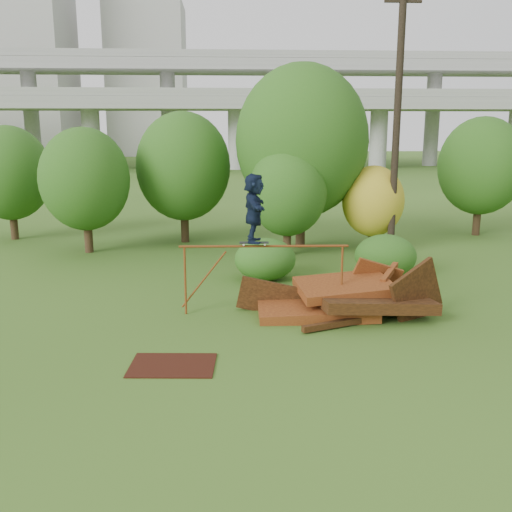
{
  "coord_description": "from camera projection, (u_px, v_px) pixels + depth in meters",
  "views": [
    {
      "loc": [
        -1.63,
        -12.97,
        4.94
      ],
      "look_at": [
        -0.8,
        2.0,
        1.6
      ],
      "focal_mm": 40.0,
      "sensor_mm": 36.0,
      "label": 1
    }
  ],
  "objects": [
    {
      "name": "tree_3",
      "position": [
        302.0,
        141.0,
        23.59
      ],
      "size": [
        5.49,
        5.49,
        7.62
      ],
      "color": "black",
      "rests_on": "ground"
    },
    {
      "name": "shrub_left",
      "position": [
        265.0,
        259.0,
        18.98
      ],
      "size": [
        2.05,
        1.89,
        1.42
      ],
      "primitive_type": "ellipsoid",
      "color": "#225717",
      "rests_on": "ground"
    },
    {
      "name": "scrap_pile",
      "position": [
        345.0,
        300.0,
        15.52
      ],
      "size": [
        5.69,
        2.98,
        1.96
      ],
      "color": "#4E1F0E",
      "rests_on": "ground"
    },
    {
      "name": "tree_4",
      "position": [
        373.0,
        201.0,
        23.46
      ],
      "size": [
        2.54,
        2.54,
        3.51
      ],
      "color": "black",
      "rests_on": "ground"
    },
    {
      "name": "skater",
      "position": [
        254.0,
        208.0,
        15.01
      ],
      "size": [
        0.62,
        1.72,
        1.82
      ],
      "primitive_type": "imported",
      "rotation": [
        0.0,
        0.0,
        1.52
      ],
      "color": "#111B32",
      "rests_on": "skateboard"
    },
    {
      "name": "building_left",
      "position": [
        17.0,
        57.0,
        100.54
      ],
      "size": [
        18.0,
        16.0,
        35.0
      ],
      "primitive_type": "cube",
      "color": "#9E9E99",
      "rests_on": "ground"
    },
    {
      "name": "freeway_overpass",
      "position": [
        236.0,
        86.0,
        72.88
      ],
      "size": [
        160.0,
        15.0,
        13.7
      ],
      "color": "gray",
      "rests_on": "ground"
    },
    {
      "name": "flat_plate",
      "position": [
        173.0,
        365.0,
        12.17
      ],
      "size": [
        1.88,
        1.4,
        0.03
      ],
      "primitive_type": "cube",
      "rotation": [
        0.0,
        0.0,
        -0.06
      ],
      "color": "black",
      "rests_on": "ground"
    },
    {
      "name": "ground",
      "position": [
        293.0,
        338.0,
        13.8
      ],
      "size": [
        240.0,
        240.0,
        0.0
      ],
      "primitive_type": "plane",
      "color": "#2D5116",
      "rests_on": "ground"
    },
    {
      "name": "tree_6",
      "position": [
        9.0,
        173.0,
        25.57
      ],
      "size": [
        3.68,
        3.68,
        5.14
      ],
      "color": "black",
      "rests_on": "ground"
    },
    {
      "name": "shrub_right",
      "position": [
        385.0,
        256.0,
        19.3
      ],
      "size": [
        2.09,
        1.91,
        1.48
      ],
      "primitive_type": "ellipsoid",
      "color": "#225717",
      "rests_on": "ground"
    },
    {
      "name": "skateboard",
      "position": [
        254.0,
        243.0,
        15.21
      ],
      "size": [
        0.79,
        0.24,
        0.08
      ],
      "rotation": [
        0.0,
        0.0,
        -0.03
      ],
      "color": "black",
      "rests_on": "grind_rail"
    },
    {
      "name": "utility_pole",
      "position": [
        397.0,
        121.0,
        21.89
      ],
      "size": [
        1.4,
        0.28,
        10.38
      ],
      "color": "black",
      "rests_on": "ground"
    },
    {
      "name": "building_right",
      "position": [
        148.0,
        81.0,
        109.31
      ],
      "size": [
        14.0,
        14.0,
        28.0
      ],
      "primitive_type": "cube",
      "color": "#9E9E99",
      "rests_on": "ground"
    },
    {
      "name": "tree_0",
      "position": [
        85.0,
        179.0,
        22.79
      ],
      "size": [
        3.58,
        3.58,
        5.05
      ],
      "color": "black",
      "rests_on": "ground"
    },
    {
      "name": "tree_1",
      "position": [
        183.0,
        167.0,
        24.88
      ],
      "size": [
        4.11,
        4.11,
        5.72
      ],
      "color": "black",
      "rests_on": "ground"
    },
    {
      "name": "grind_rail",
      "position": [
        264.0,
        261.0,
        15.32
      ],
      "size": [
        4.54,
        0.21,
        1.91
      ],
      "color": "brown",
      "rests_on": "ground"
    },
    {
      "name": "tree_2",
      "position": [
        288.0,
        191.0,
        22.31
      ],
      "size": [
        3.08,
        3.08,
        4.35
      ],
      "color": "black",
      "rests_on": "ground"
    },
    {
      "name": "tree_5",
      "position": [
        481.0,
        166.0,
        26.54
      ],
      "size": [
        3.94,
        3.94,
        5.54
      ],
      "color": "black",
      "rests_on": "ground"
    }
  ]
}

